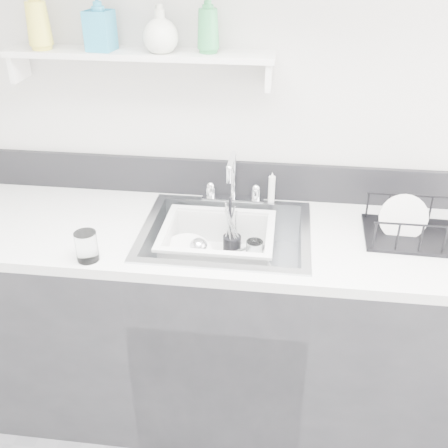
# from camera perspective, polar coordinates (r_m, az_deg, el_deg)

# --- Properties ---
(room_shell) EXTENTS (3.50, 3.00, 2.60)m
(room_shell) POSITION_cam_1_polar(r_m,az_deg,el_deg) (0.95, -5.87, 14.34)
(room_shell) COLOR silver
(room_shell) RESTS_ON ground
(counter_run) EXTENTS (3.20, 0.62, 0.92)m
(counter_run) POSITION_cam_1_polar(r_m,az_deg,el_deg) (2.26, 0.16, -10.84)
(counter_run) COLOR #242427
(counter_run) RESTS_ON ground
(backsplash) EXTENTS (3.20, 0.02, 0.16)m
(backsplash) POSITION_cam_1_polar(r_m,az_deg,el_deg) (2.22, 1.13, 4.91)
(backsplash) COLOR black
(backsplash) RESTS_ON counter_run
(sink) EXTENTS (0.64, 0.52, 0.20)m
(sink) POSITION_cam_1_polar(r_m,az_deg,el_deg) (2.04, 0.18, -2.95)
(sink) COLOR silver
(sink) RESTS_ON counter_run
(faucet) EXTENTS (0.26, 0.18, 0.23)m
(faucet) POSITION_cam_1_polar(r_m,az_deg,el_deg) (2.18, 0.97, 3.86)
(faucet) COLOR silver
(faucet) RESTS_ON counter_run
(side_sprayer) EXTENTS (0.03, 0.03, 0.14)m
(side_sprayer) POSITION_cam_1_polar(r_m,az_deg,el_deg) (2.17, 5.21, 3.95)
(side_sprayer) COLOR white
(side_sprayer) RESTS_ON counter_run
(wall_shelf) EXTENTS (1.00, 0.16, 0.12)m
(wall_shelf) POSITION_cam_1_polar(r_m,az_deg,el_deg) (2.05, -9.17, 17.60)
(wall_shelf) COLOR silver
(wall_shelf) RESTS_ON room_shell
(wash_tub) EXTENTS (0.52, 0.47, 0.17)m
(wash_tub) POSITION_cam_1_polar(r_m,az_deg,el_deg) (2.05, -0.68, -2.52)
(wash_tub) COLOR white
(wash_tub) RESTS_ON sink
(plate_stack) EXTENTS (0.25, 0.25, 0.10)m
(plate_stack) POSITION_cam_1_polar(r_m,az_deg,el_deg) (2.05, -3.88, -4.11)
(plate_stack) COLOR white
(plate_stack) RESTS_ON wash_tub
(utensil_cup) EXTENTS (0.07, 0.07, 0.24)m
(utensil_cup) POSITION_cam_1_polar(r_m,az_deg,el_deg) (2.10, 0.86, -2.20)
(utensil_cup) COLOR black
(utensil_cup) RESTS_ON wash_tub
(ladle) EXTENTS (0.31, 0.26, 0.09)m
(ladle) POSITION_cam_1_polar(r_m,az_deg,el_deg) (2.03, -1.26, -3.83)
(ladle) COLOR silver
(ladle) RESTS_ON wash_tub
(tumbler_in_tub) EXTENTS (0.08, 0.08, 0.09)m
(tumbler_in_tub) POSITION_cam_1_polar(r_m,az_deg,el_deg) (2.07, 3.32, -3.04)
(tumbler_in_tub) COLOR white
(tumbler_in_tub) RESTS_ON wash_tub
(tumbler_counter) EXTENTS (0.10, 0.10, 0.11)m
(tumbler_counter) POSITION_cam_1_polar(r_m,az_deg,el_deg) (1.86, -14.72, -2.37)
(tumbler_counter) COLOR white
(tumbler_counter) RESTS_ON counter_run
(dish_rack) EXTENTS (0.36, 0.28, 0.12)m
(dish_rack) POSITION_cam_1_polar(r_m,az_deg,el_deg) (2.05, 20.07, 0.16)
(dish_rack) COLOR black
(dish_rack) RESTS_ON counter_run
(bowl_small) EXTENTS (0.12, 0.12, 0.03)m
(bowl_small) POSITION_cam_1_polar(r_m,az_deg,el_deg) (2.01, 2.54, -5.13)
(bowl_small) COLOR white
(bowl_small) RESTS_ON wash_tub
(soap_bottle_a) EXTENTS (0.09, 0.09, 0.23)m
(soap_bottle_a) POSITION_cam_1_polar(r_m,az_deg,el_deg) (2.14, -19.68, 20.51)
(soap_bottle_a) COLOR #EBDF4C
(soap_bottle_a) RESTS_ON wall_shelf
(soap_bottle_b) EXTENTS (0.10, 0.11, 0.21)m
(soap_bottle_b) POSITION_cam_1_polar(r_m,az_deg,el_deg) (2.06, -13.44, 20.71)
(soap_bottle_b) COLOR teal
(soap_bottle_b) RESTS_ON wall_shelf
(soap_bottle_c) EXTENTS (0.14, 0.14, 0.16)m
(soap_bottle_c) POSITION_cam_1_polar(r_m,az_deg,el_deg) (1.99, -6.95, 20.33)
(soap_bottle_c) COLOR silver
(soap_bottle_c) RESTS_ON wall_shelf
(soap_bottle_d) EXTENTS (0.09, 0.09, 0.21)m
(soap_bottle_d) POSITION_cam_1_polar(r_m,az_deg,el_deg) (1.97, -1.75, 21.09)
(soap_bottle_d) COLOR #339750
(soap_bottle_d) RESTS_ON wall_shelf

